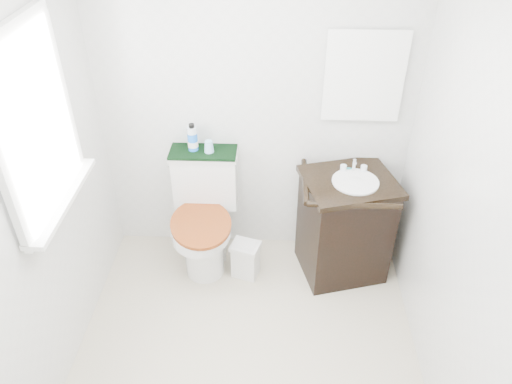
# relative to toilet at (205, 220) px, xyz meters

# --- Properties ---
(floor) EXTENTS (2.40, 2.40, 0.00)m
(floor) POSITION_rel_toilet_xyz_m (0.36, -0.96, -0.39)
(floor) COLOR #C1B99B
(floor) RESTS_ON ground
(wall_back) EXTENTS (2.40, 0.00, 2.40)m
(wall_back) POSITION_rel_toilet_xyz_m (0.36, 0.24, 0.81)
(wall_back) COLOR silver
(wall_back) RESTS_ON ground
(wall_left) EXTENTS (0.00, 2.40, 2.40)m
(wall_left) POSITION_rel_toilet_xyz_m (-0.74, -0.96, 0.81)
(wall_left) COLOR silver
(wall_left) RESTS_ON ground
(wall_right) EXTENTS (0.00, 2.40, 2.40)m
(wall_right) POSITION_rel_toilet_xyz_m (1.46, -0.96, 0.81)
(wall_right) COLOR silver
(wall_right) RESTS_ON ground
(window) EXTENTS (0.02, 0.70, 0.90)m
(window) POSITION_rel_toilet_xyz_m (-0.71, -0.71, 1.16)
(window) COLOR white
(window) RESTS_ON wall_left
(mirror) EXTENTS (0.50, 0.02, 0.60)m
(mirror) POSITION_rel_toilet_xyz_m (1.08, 0.21, 1.06)
(mirror) COLOR silver
(mirror) RESTS_ON wall_back
(toilet) EXTENTS (0.52, 0.69, 0.89)m
(toilet) POSITION_rel_toilet_xyz_m (0.00, 0.00, 0.00)
(toilet) COLOR silver
(toilet) RESTS_ON floor
(vanity) EXTENTS (0.73, 0.67, 0.92)m
(vanity) POSITION_rel_toilet_xyz_m (1.03, -0.06, 0.04)
(vanity) COLOR black
(vanity) RESTS_ON floor
(trash_bin) EXTENTS (0.24, 0.21, 0.29)m
(trash_bin) POSITION_rel_toilet_xyz_m (0.31, -0.16, -0.24)
(trash_bin) COLOR white
(trash_bin) RESTS_ON floor
(towel) EXTENTS (0.48, 0.22, 0.02)m
(towel) POSITION_rel_toilet_xyz_m (0.00, 0.13, 0.51)
(towel) COLOR black
(towel) RESTS_ON toilet
(mouthwash_bottle) EXTENTS (0.07, 0.07, 0.20)m
(mouthwash_bottle) POSITION_rel_toilet_xyz_m (-0.07, 0.14, 0.62)
(mouthwash_bottle) COLOR blue
(mouthwash_bottle) RESTS_ON towel
(cup) EXTENTS (0.07, 0.07, 0.09)m
(cup) POSITION_rel_toilet_xyz_m (0.05, 0.12, 0.57)
(cup) COLOR #8DBFE6
(cup) RESTS_ON towel
(soap_bar) EXTENTS (0.06, 0.04, 0.02)m
(soap_bar) POSITION_rel_toilet_xyz_m (1.03, 0.06, 0.44)
(soap_bar) COLOR #1A7A7F
(soap_bar) RESTS_ON vanity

